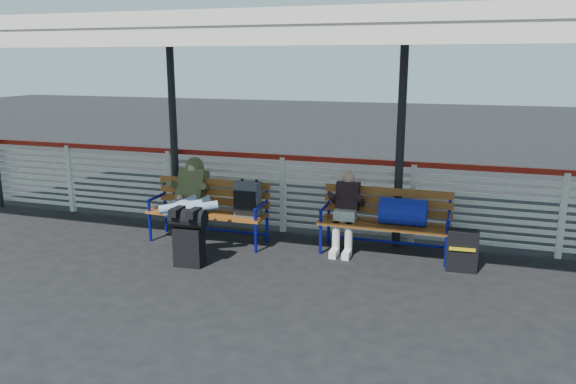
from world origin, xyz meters
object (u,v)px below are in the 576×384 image
(bench_left, at_px, (223,203))
(companion_person, at_px, (346,210))
(luggage_stack, at_px, (189,235))
(traveler_man, at_px, (189,201))
(bench_right, at_px, (395,214))
(suitcase_side, at_px, (462,251))

(bench_left, bearing_deg, companion_person, 6.27)
(bench_left, bearing_deg, luggage_stack, -92.03)
(traveler_man, bearing_deg, companion_person, 13.87)
(bench_left, distance_m, bench_right, 2.50)
(luggage_stack, relative_size, companion_person, 0.68)
(bench_left, distance_m, companion_person, 1.81)
(companion_person, bearing_deg, traveler_man, -166.13)
(traveler_man, relative_size, companion_person, 1.43)
(luggage_stack, height_order, suitcase_side, luggage_stack)
(luggage_stack, xyz_separation_m, companion_person, (1.84, 1.22, 0.17))
(companion_person, bearing_deg, suitcase_side, -10.54)
(suitcase_side, bearing_deg, bench_left, 175.44)
(luggage_stack, distance_m, bench_left, 1.04)
(traveler_man, xyz_separation_m, companion_person, (2.18, 0.54, -0.09))
(luggage_stack, distance_m, suitcase_side, 3.56)
(luggage_stack, relative_size, bench_right, 0.43)
(bench_left, xyz_separation_m, traveler_man, (-0.38, -0.34, 0.08))
(luggage_stack, bearing_deg, bench_left, 84.21)
(bench_right, distance_m, suitcase_side, 1.02)
(bench_left, height_order, suitcase_side, bench_left)
(bench_right, relative_size, traveler_man, 1.10)
(traveler_man, height_order, companion_person, traveler_man)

